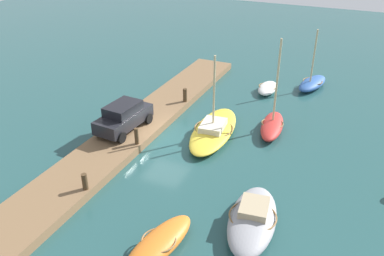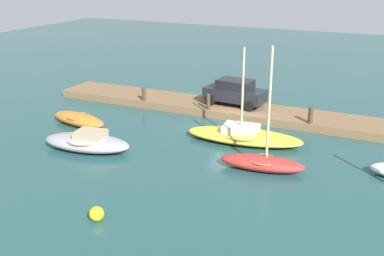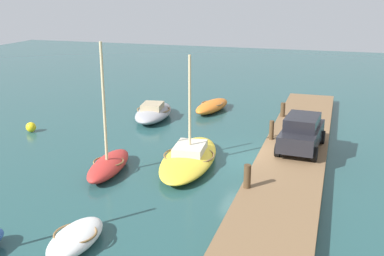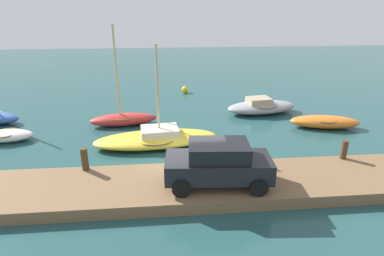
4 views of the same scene
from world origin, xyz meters
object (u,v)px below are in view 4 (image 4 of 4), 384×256
Objects in this scene: rowboat_red at (123,118)px; mooring_post_mid_west at (239,152)px; mooring_post_west at (85,159)px; mooring_post_mid_east at (344,150)px; motorboat_grey at (261,107)px; sailboat_yellow at (156,138)px; rowboat_orange at (325,122)px; parked_car at (218,163)px; dinghy_white at (6,136)px; marker_buoy at (185,90)px.

rowboat_red is 8.33m from mooring_post_mid_west.
mooring_post_west is 10.84m from mooring_post_mid_east.
mooring_post_west is (-0.81, -6.28, 0.52)m from rowboat_red.
motorboat_grey is 5.93× the size of mooring_post_mid_east.
sailboat_yellow reaches higher than motorboat_grey.
mooring_post_west is at bearing -148.96° from motorboat_grey.
mooring_post_west is at bearing -148.98° from rowboat_orange.
sailboat_yellow is (1.98, -3.06, -0.04)m from rowboat_red.
rowboat_red is at bearing 123.08° from parked_car.
rowboat_red is 6.13m from dinghy_white.
rowboat_orange is (9.65, 1.53, -0.01)m from sailboat_yellow.
parked_car is (-5.73, -1.56, 0.44)m from mooring_post_mid_east.
rowboat_red is at bearing 147.93° from mooring_post_mid_east.
dinghy_white is at bearing 158.58° from mooring_post_mid_west.
rowboat_orange is 9.73m from parked_car.
rowboat_red reaches higher than mooring_post_mid_west.
motorboat_grey reaches higher than marker_buoy.
rowboat_orange is at bearing -14.44° from rowboat_red.
parked_car reaches higher than marker_buoy.
mooring_post_mid_east is (10.84, 0.00, -0.05)m from mooring_post_west.
sailboat_yellow is 11.53× the size of marker_buoy.
rowboat_red is 0.89× the size of sailboat_yellow.
rowboat_orange is 1.04× the size of parked_car.
motorboat_grey is 5.26× the size of mooring_post_west.
parked_car is at bearing -69.66° from sailboat_yellow.
mooring_post_mid_west is 4.58m from mooring_post_mid_east.
rowboat_orange is at bearing 71.40° from mooring_post_mid_east.
mooring_post_mid_west is at bearing -132.33° from rowboat_orange.
parked_car is at bearing -31.87° from dinghy_white.
dinghy_white is 11.82m from parked_car.
motorboat_grey is at bearing 38.86° from mooring_post_west.
dinghy_white is at bearing -175.15° from motorboat_grey.
mooring_post_west is at bearing 167.38° from parked_car.
mooring_post_mid_east is 14.51m from marker_buoy.
sailboat_yellow is at bearing -154.33° from motorboat_grey.
rowboat_orange is at bearing 3.53° from sailboat_yellow.
mooring_post_mid_east is (15.87, -4.43, 0.57)m from dinghy_white.
mooring_post_mid_east is 0.21× the size of parked_car.
rowboat_orange is 13.33m from mooring_post_west.
dinghy_white reaches higher than marker_buoy.
dinghy_white is at bearing 164.40° from mooring_post_mid_east.
parked_car reaches higher than rowboat_orange.
rowboat_red is 11.84m from mooring_post_mid_east.
mooring_post_west reaches higher than mooring_post_mid_east.
motorboat_grey reaches higher than rowboat_orange.
rowboat_orange is at bearing 20.93° from mooring_post_west.
rowboat_red is at bearing 117.38° from sailboat_yellow.
motorboat_grey is 14.98m from dinghy_white.
mooring_post_west reaches higher than motorboat_grey.
mooring_post_mid_east reaches higher than rowboat_orange.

